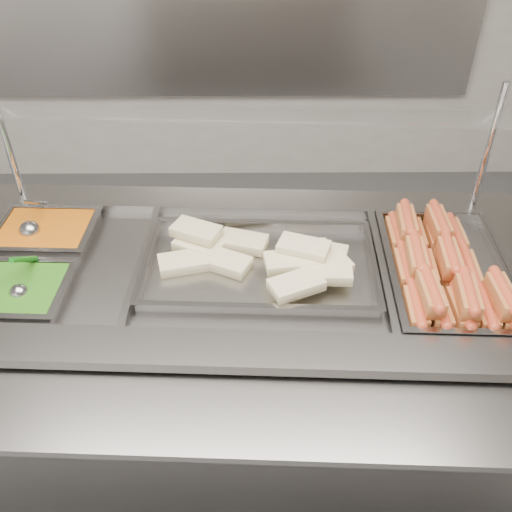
{
  "coord_description": "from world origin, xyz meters",
  "views": [
    {
      "loc": [
        0.13,
        -1.05,
        2.05
      ],
      "look_at": [
        0.15,
        0.34,
        0.95
      ],
      "focal_mm": 40.0,
      "sensor_mm": 36.0,
      "label": 1
    }
  ],
  "objects_px": {
    "pan_wraps": "(259,269)",
    "ladle": "(30,229)",
    "sneeze_guard": "(242,118)",
    "pan_hotdogs": "(445,277)",
    "serving_spoon": "(20,287)",
    "steam_counter": "(242,361)"
  },
  "relations": [
    {
      "from": "sneeze_guard",
      "to": "ladle",
      "type": "xyz_separation_m",
      "value": [
        -0.71,
        -0.06,
        -0.37
      ]
    },
    {
      "from": "sneeze_guard",
      "to": "pan_hotdogs",
      "type": "height_order",
      "value": "sneeze_guard"
    },
    {
      "from": "sneeze_guard",
      "to": "pan_hotdogs",
      "type": "xyz_separation_m",
      "value": [
        0.64,
        -0.26,
        -0.42
      ]
    },
    {
      "from": "pan_wraps",
      "to": "ladle",
      "type": "xyz_separation_m",
      "value": [
        -0.77,
        0.17,
        0.04
      ]
    },
    {
      "from": "ladle",
      "to": "sneeze_guard",
      "type": "bearing_deg",
      "value": 4.69
    },
    {
      "from": "pan_hotdogs",
      "to": "serving_spoon",
      "type": "relative_size",
      "value": 3.19
    },
    {
      "from": "pan_wraps",
      "to": "serving_spoon",
      "type": "xyz_separation_m",
      "value": [
        -0.71,
        -0.12,
        0.04
      ]
    },
    {
      "from": "pan_wraps",
      "to": "serving_spoon",
      "type": "distance_m",
      "value": 0.72
    },
    {
      "from": "pan_hotdogs",
      "to": "pan_wraps",
      "type": "xyz_separation_m",
      "value": [
        -0.59,
        0.03,
        0.02
      ]
    },
    {
      "from": "pan_hotdogs",
      "to": "ladle",
      "type": "bearing_deg",
      "value": 171.68
    },
    {
      "from": "pan_hotdogs",
      "to": "pan_wraps",
      "type": "bearing_deg",
      "value": 177.37
    },
    {
      "from": "steam_counter",
      "to": "ladle",
      "type": "bearing_deg",
      "value": 166.58
    },
    {
      "from": "sneeze_guard",
      "to": "ladle",
      "type": "distance_m",
      "value": 0.81
    },
    {
      "from": "steam_counter",
      "to": "pan_hotdogs",
      "type": "height_order",
      "value": "pan_hotdogs"
    },
    {
      "from": "pan_hotdogs",
      "to": "sneeze_guard",
      "type": "bearing_deg",
      "value": 158.09
    },
    {
      "from": "ladle",
      "to": "serving_spoon",
      "type": "bearing_deg",
      "value": -78.61
    },
    {
      "from": "sneeze_guard",
      "to": "pan_wraps",
      "type": "distance_m",
      "value": 0.47
    },
    {
      "from": "pan_hotdogs",
      "to": "ladle",
      "type": "relative_size",
      "value": 2.93
    },
    {
      "from": "steam_counter",
      "to": "sneeze_guard",
      "type": "xyz_separation_m",
      "value": [
        0.01,
        0.23,
        0.84
      ]
    },
    {
      "from": "pan_wraps",
      "to": "ladle",
      "type": "relative_size",
      "value": 3.62
    },
    {
      "from": "pan_hotdogs",
      "to": "pan_wraps",
      "type": "distance_m",
      "value": 0.59
    },
    {
      "from": "ladle",
      "to": "steam_counter",
      "type": "bearing_deg",
      "value": -13.42
    }
  ]
}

